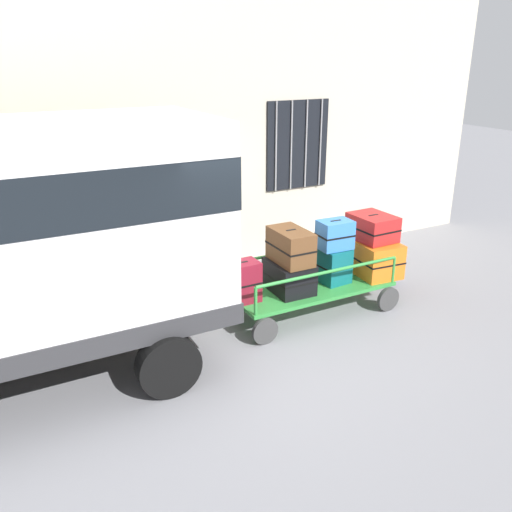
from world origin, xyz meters
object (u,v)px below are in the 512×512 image
object	(u,v)px
suitcase_midleft_middle	(291,246)
suitcase_midright_bottom	(372,257)
suitcase_midright_middle	(372,227)
suitcase_left_bottom	(242,282)
suitcase_center_bottom	(331,264)
suitcase_midleft_bottom	(289,276)
backpack	(387,271)
luggage_cart	(310,290)
suitcase_center_middle	(335,235)

from	to	relation	value
suitcase_midleft_middle	suitcase_midright_bottom	bearing A→B (deg)	-0.07
suitcase_midright_middle	suitcase_midleft_middle	bearing A→B (deg)	-178.00
suitcase_left_bottom	suitcase_midright_bottom	world-z (taller)	suitcase_left_bottom
suitcase_midright_bottom	suitcase_center_bottom	bearing A→B (deg)	175.98
suitcase_midleft_bottom	suitcase_center_bottom	distance (m)	0.72
suitcase_center_bottom	suitcase_left_bottom	bearing A→B (deg)	-178.81
suitcase_midright_bottom	backpack	size ratio (longest dim) A/B	2.03
suitcase_midright_bottom	backpack	distance (m)	0.77
luggage_cart	suitcase_midright_bottom	xyz separation A→B (m)	(1.07, -0.02, 0.32)
suitcase_center_middle	suitcase_midright_bottom	size ratio (longest dim) A/B	0.54
suitcase_center_bottom	suitcase_center_middle	size ratio (longest dim) A/B	1.13
suitcase_midleft_middle	suitcase_midright_bottom	distance (m)	1.49
suitcase_center_middle	suitcase_midleft_middle	bearing A→B (deg)	179.03
suitcase_midleft_middle	suitcase_midright_middle	world-z (taller)	suitcase_midleft_middle
suitcase_midleft_bottom	suitcase_midleft_middle	distance (m)	0.44
suitcase_left_bottom	suitcase_midleft_middle	distance (m)	0.81
suitcase_midleft_bottom	backpack	xyz separation A→B (m)	(2.00, 0.25, -0.40)
suitcase_left_bottom	suitcase_midleft_middle	xyz separation A→B (m)	(0.72, -0.02, 0.38)
suitcase_left_bottom	backpack	xyz separation A→B (m)	(2.72, 0.25, -0.46)
suitcase_left_bottom	suitcase_midright_middle	xyz separation A→B (m)	(2.15, 0.03, 0.42)
suitcase_midleft_middle	suitcase_center_bottom	world-z (taller)	suitcase_midleft_middle
suitcase_center_bottom	suitcase_midright_middle	size ratio (longest dim) A/B	0.81
suitcase_midleft_bottom	suitcase_midright_middle	world-z (taller)	suitcase_midright_middle
suitcase_left_bottom	suitcase_midleft_bottom	size ratio (longest dim) A/B	0.79
suitcase_center_bottom	suitcase_midright_bottom	bearing A→B (deg)	-4.02
suitcase_midright_middle	backpack	bearing A→B (deg)	20.88
luggage_cart	suitcase_center_bottom	size ratio (longest dim) A/B	4.34
suitcase_midleft_bottom	suitcase_midright_bottom	bearing A→B (deg)	-0.88
suitcase_midleft_bottom	suitcase_center_bottom	world-z (taller)	suitcase_center_bottom
suitcase_left_bottom	suitcase_midleft_bottom	bearing A→B (deg)	0.11
suitcase_left_bottom	luggage_cart	bearing A→B (deg)	0.00
suitcase_center_bottom	suitcase_midright_middle	xyz separation A→B (m)	(0.72, 0.00, 0.44)
luggage_cart	suitcase_left_bottom	bearing A→B (deg)	-180.00
suitcase_center_middle	backpack	world-z (taller)	suitcase_center_middle
luggage_cart	suitcase_midleft_middle	distance (m)	0.81
suitcase_midleft_bottom	backpack	size ratio (longest dim) A/B	1.59
suitcase_midleft_bottom	suitcase_center_middle	world-z (taller)	suitcase_center_middle
suitcase_left_bottom	suitcase_center_bottom	xyz separation A→B (m)	(1.43, 0.03, -0.02)
luggage_cart	suitcase_midleft_bottom	size ratio (longest dim) A/B	3.40
suitcase_midright_bottom	backpack	xyz separation A→B (m)	(0.57, 0.27, -0.44)
suitcase_midleft_bottom	suitcase_midright_middle	distance (m)	1.51
suitcase_midleft_bottom	suitcase_center_middle	bearing A→B (deg)	-2.59
luggage_cart	suitcase_midright_bottom	bearing A→B (deg)	-1.10
luggage_cart	suitcase_midleft_bottom	world-z (taller)	suitcase_midleft_bottom
luggage_cart	suitcase_center_middle	world-z (taller)	suitcase_center_middle
suitcase_center_middle	backpack	distance (m)	1.60
luggage_cart	suitcase_midright_bottom	world-z (taller)	suitcase_midright_bottom
suitcase_midright_middle	backpack	xyz separation A→B (m)	(0.57, 0.22, -0.88)
suitcase_center_bottom	suitcase_center_middle	bearing A→B (deg)	-90.00
suitcase_center_middle	suitcase_midright_bottom	world-z (taller)	suitcase_center_middle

